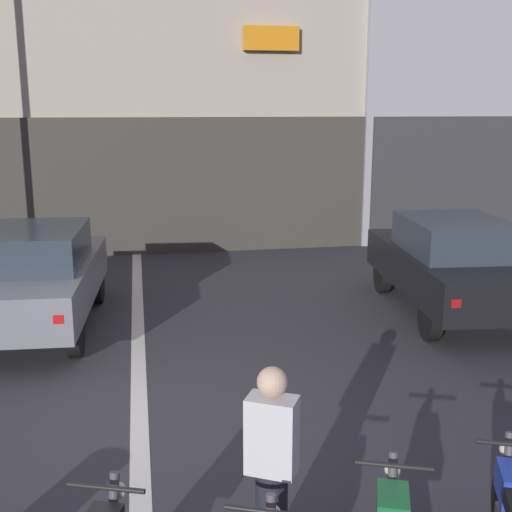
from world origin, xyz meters
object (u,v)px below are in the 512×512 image
(car_grey_crossing_near, at_px, (35,275))
(car_black_parked_kerbside, at_px, (451,262))
(person_by_motorcycles, at_px, (272,472))
(car_blue_down_street, at_px, (190,191))

(car_grey_crossing_near, relative_size, car_black_parked_kerbside, 0.99)
(car_grey_crossing_near, relative_size, person_by_motorcycles, 2.52)
(car_grey_crossing_near, height_order, car_blue_down_street, same)
(car_grey_crossing_near, bearing_deg, car_black_parked_kerbside, -3.31)
(car_black_parked_kerbside, bearing_deg, car_grey_crossing_near, 176.69)
(car_grey_crossing_near, distance_m, car_blue_down_street, 10.44)
(car_black_parked_kerbside, relative_size, car_blue_down_street, 1.02)
(car_blue_down_street, relative_size, person_by_motorcycles, 2.50)
(car_grey_crossing_near, bearing_deg, car_blue_down_street, 71.97)
(car_grey_crossing_near, xyz_separation_m, car_blue_down_street, (3.23, 9.92, 0.00))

